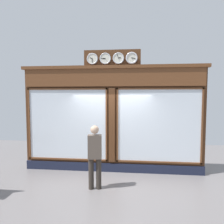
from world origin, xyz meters
name	(u,v)px	position (x,y,z in m)	size (l,w,h in m)	color
ground_plane	(96,223)	(0.00, 2.80, 0.00)	(14.00, 14.00, 0.00)	slate
shop_facade	(112,118)	(0.00, -0.13, 1.73)	(5.89, 0.42, 3.90)	#4C2B16
pedestrian	(95,154)	(0.31, 1.31, 0.93)	(0.39, 0.27, 1.69)	#312A24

